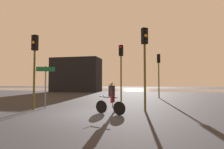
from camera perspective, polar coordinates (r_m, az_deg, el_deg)
ground_plane at (r=9.02m, az=-9.77°, el=-12.65°), size 120.00×120.00×0.00m
water_strip at (r=38.89m, az=6.85°, el=-4.95°), size 80.00×16.00×0.01m
distant_building at (r=31.27m, az=-11.58°, el=-0.13°), size 8.32×4.00×5.84m
traffic_light_far_right at (r=18.55m, az=15.00°, el=2.24°), size 0.34×0.35×4.50m
traffic_light_center at (r=14.56m, az=2.97°, el=3.97°), size 0.37×0.39×4.70m
traffic_light_near_left at (r=11.27m, az=-23.97°, el=5.08°), size 0.34×0.36×4.38m
traffic_light_near_right at (r=10.03m, az=10.64°, el=6.84°), size 0.40×0.42×4.65m
direction_sign_post at (r=11.61m, az=-20.90°, el=-1.86°), size 1.01×0.49×2.60m
cyclist at (r=8.74m, az=-0.30°, el=-7.59°), size 1.62×0.69×1.62m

